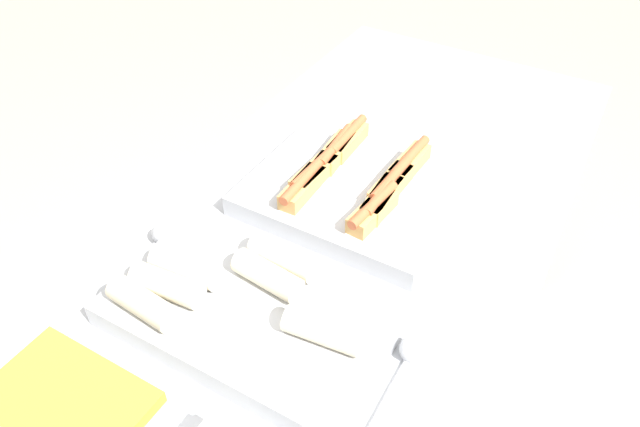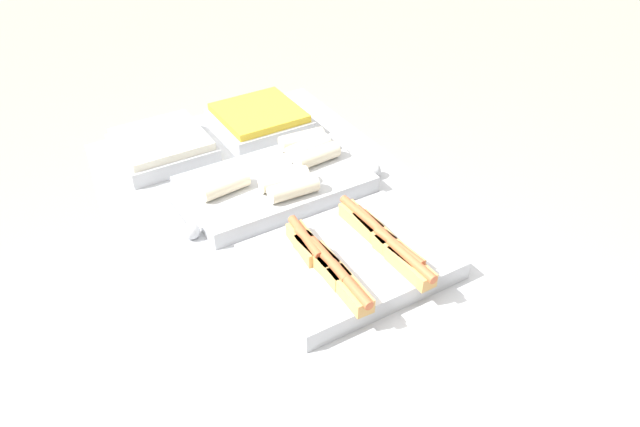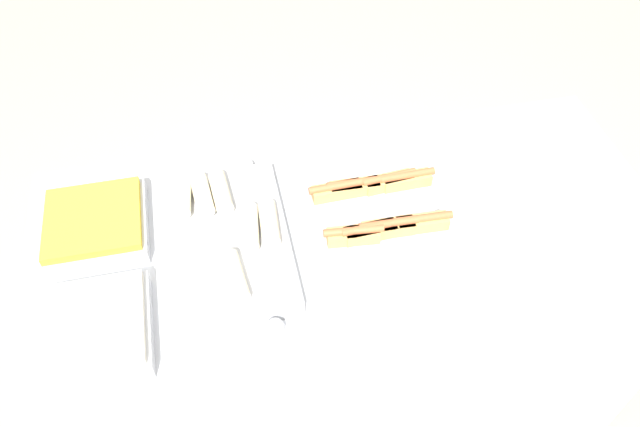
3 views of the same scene
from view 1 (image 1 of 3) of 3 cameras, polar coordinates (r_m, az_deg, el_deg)
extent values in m
cube|color=#B7BABF|center=(1.72, 1.59, -11.60)|extent=(1.80, 0.82, 0.90)
cube|color=#B7BABF|center=(1.41, 2.95, 1.65)|extent=(0.36, 0.46, 0.05)
cube|color=tan|center=(1.34, 5.67, 1.35)|extent=(0.14, 0.05, 0.04)
cylinder|color=#CC6038|center=(1.32, 5.73, 2.02)|extent=(0.16, 0.03, 0.02)
cube|color=tan|center=(1.37, 6.48, 2.55)|extent=(0.14, 0.05, 0.04)
cylinder|color=#CC6038|center=(1.36, 6.55, 3.22)|extent=(0.16, 0.03, 0.02)
cube|color=tan|center=(1.44, 8.17, 4.55)|extent=(0.14, 0.05, 0.04)
cylinder|color=#CC6038|center=(1.43, 8.25, 5.19)|extent=(0.16, 0.03, 0.02)
cube|color=tan|center=(1.36, -1.60, 2.35)|extent=(0.14, 0.05, 0.04)
cylinder|color=#CC6038|center=(1.35, -1.62, 3.02)|extent=(0.16, 0.03, 0.02)
cube|color=tan|center=(1.30, 4.84, 0.15)|extent=(0.14, 0.06, 0.04)
cylinder|color=#CC6038|center=(1.29, 4.89, 0.83)|extent=(0.16, 0.04, 0.02)
cube|color=tan|center=(1.47, 1.43, 5.66)|extent=(0.14, 0.06, 0.04)
cylinder|color=#CC6038|center=(1.45, 1.44, 6.30)|extent=(0.16, 0.04, 0.02)
cube|color=tan|center=(1.50, 2.55, 6.62)|extent=(0.14, 0.05, 0.04)
cylinder|color=#CC6038|center=(1.49, 2.58, 7.26)|extent=(0.16, 0.03, 0.02)
cube|color=tan|center=(1.40, -0.56, 3.58)|extent=(0.14, 0.05, 0.04)
cylinder|color=#CC6038|center=(1.38, -0.56, 4.24)|extent=(0.16, 0.03, 0.02)
cube|color=#B7BABF|center=(1.17, -6.29, -9.07)|extent=(0.31, 0.51, 0.05)
cylinder|color=beige|center=(1.18, -13.82, -6.38)|extent=(0.06, 0.14, 0.05)
cylinder|color=beige|center=(1.08, 0.30, -10.63)|extent=(0.06, 0.14, 0.05)
cylinder|color=beige|center=(1.20, -12.18, -4.83)|extent=(0.06, 0.14, 0.05)
cylinder|color=beige|center=(1.19, -3.35, -4.03)|extent=(0.06, 0.14, 0.05)
cylinder|color=beige|center=(1.16, -15.89, -7.88)|extent=(0.06, 0.14, 0.05)
cylinder|color=beige|center=(1.16, -4.74, -5.69)|extent=(0.06, 0.14, 0.05)
cube|color=gold|center=(1.08, -23.88, -17.12)|extent=(0.26, 0.26, 0.02)
cylinder|color=#B2B5BA|center=(1.09, 6.10, -16.45)|extent=(0.20, 0.01, 0.01)
sphere|color=#B2B5BA|center=(1.13, 8.41, -12.17)|extent=(0.05, 0.05, 0.05)
cylinder|color=#B2B5BA|center=(1.32, -17.13, -5.08)|extent=(0.22, 0.03, 0.01)
sphere|color=#B2B5BA|center=(1.36, -14.21, -1.78)|extent=(0.05, 0.05, 0.05)
camera|label=2|loc=(1.93, 45.41, 35.44)|focal=35.00mm
camera|label=3|loc=(0.95, 98.73, 28.79)|focal=35.00mm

